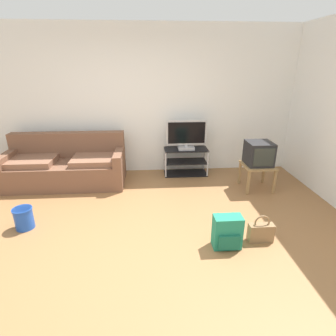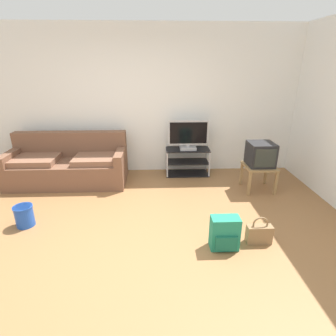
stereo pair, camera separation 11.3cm
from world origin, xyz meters
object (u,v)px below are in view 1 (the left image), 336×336
backpack (227,232)px  couch (66,166)px  handbag (261,232)px  cleaning_bucket (24,218)px  flat_tv (186,135)px  crt_tv (259,153)px  side_table (257,168)px  tv_stand (186,161)px

backpack → couch: bearing=125.3°
backpack → handbag: 0.45m
cleaning_bucket → couch: bearing=83.2°
backpack → cleaning_bucket: backpack is taller
flat_tv → handbag: flat_tv is taller
flat_tv → handbag: bearing=-74.1°
crt_tv → handbag: (-0.50, -1.48, -0.50)m
couch → backpack: couch is taller
couch → flat_tv: 2.23m
couch → side_table: (3.29, -0.46, 0.04)m
flat_tv → backpack: 2.34m
side_table → crt_tv: 0.26m
backpack → crt_tv: bearing=44.6°
tv_stand → side_table: 1.35m
side_table → handbag: bearing=-108.8°
side_table → cleaning_bucket: 3.61m
side_table → crt_tv: size_ratio=1.17×
crt_tv → cleaning_bucket: (-3.47, -0.99, -0.48)m
side_table → tv_stand: bearing=146.6°
flat_tv → side_table: (1.12, -0.72, -0.42)m
cleaning_bucket → tv_stand: bearing=36.2°
couch → handbag: couch is taller
cleaning_bucket → side_table: bearing=15.7°
side_table → handbag: size_ratio=1.41×
flat_tv → cleaning_bucket: flat_tv is taller
side_table → backpack: (-0.94, -1.54, -0.17)m
flat_tv → crt_tv: flat_tv is taller
tv_stand → backpack: 2.29m
couch → cleaning_bucket: couch is taller
tv_stand → crt_tv: (1.12, -0.72, 0.37)m
handbag → side_table: bearing=71.2°
handbag → cleaning_bucket: (-2.97, 0.49, 0.03)m
side_table → couch: bearing=172.1°
couch → crt_tv: (3.29, -0.44, 0.31)m
couch → crt_tv: 3.34m
couch → tv_stand: (2.17, 0.28, -0.07)m
flat_tv → side_table: 1.40m
tv_stand → handbag: bearing=-74.2°
backpack → side_table: bearing=44.3°
crt_tv → cleaning_bucket: 3.64m
flat_tv → crt_tv: bearing=-32.0°
couch → flat_tv: (2.17, 0.26, 0.46)m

